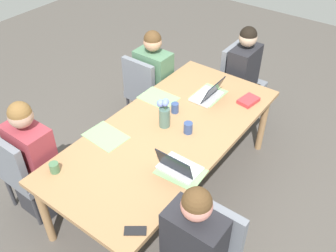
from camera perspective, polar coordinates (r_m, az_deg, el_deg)
ground_plane at (r=3.80m, az=-0.00°, el=-9.43°), size 10.00×10.00×0.00m
dining_table at (r=3.32m, az=-0.00°, el=-1.55°), size 2.34×1.09×0.75m
chair_head_right_left_near at (r=4.54m, az=10.77°, el=7.21°), size 0.44×0.44×0.90m
person_head_right_left_near at (r=4.46m, az=11.30°, el=6.87°), size 0.40×0.36×1.19m
chair_far_left_mid at (r=4.29m, az=-3.45°, el=5.78°), size 0.44×0.44×0.90m
person_far_left_mid at (r=4.29m, az=-2.20°, el=6.27°), size 0.36×0.40×1.19m
chair_far_right_near at (r=3.50m, az=-21.12°, el=-6.25°), size 0.44×0.44×0.90m
person_far_right_near at (r=3.47m, az=-19.67°, el=-5.71°), size 0.36×0.40×1.19m
flower_vase at (r=3.25m, az=-0.59°, el=1.95°), size 0.10×0.12×0.28m
placemat_head_right_left_near at (r=3.74m, az=6.25°, el=4.78°), size 0.36×0.26×0.00m
placemat_far_left_mid at (r=3.68m, az=-1.49°, el=4.35°), size 0.26×0.36×0.00m
placemat_near_left_far at (r=2.90m, az=1.98°, el=-7.07°), size 0.28×0.38×0.00m
placemat_far_right_near at (r=3.26m, az=-9.56°, el=-1.56°), size 0.29×0.38×0.00m
laptop_near_left_far at (r=2.88m, az=1.56°, el=-6.29°), size 0.22×0.32×0.21m
laptop_head_right_left_near at (r=3.68m, az=6.22°, el=4.87°), size 0.32×0.22×0.20m
coffee_mug_near_left at (r=3.46m, az=1.07°, el=2.82°), size 0.07×0.07×0.10m
coffee_mug_near_right at (r=3.01m, az=-17.11°, el=-6.14°), size 0.08×0.08×0.08m
coffee_mug_centre_left at (r=3.23m, az=3.12°, el=-0.28°), size 0.08×0.08×0.10m
book_red_cover at (r=3.69m, az=12.30°, el=3.86°), size 0.22×0.17×0.04m
phone_black at (r=2.56m, az=-5.06°, el=-15.79°), size 0.15×0.16×0.01m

